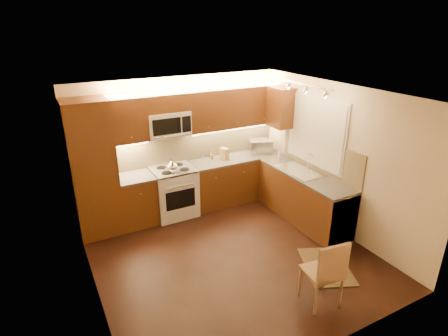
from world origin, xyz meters
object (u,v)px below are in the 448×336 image
sink (301,167)px  kettle (172,166)px  stove (174,192)px  knife_block (224,154)px  toaster_oven (260,146)px  microwave (168,124)px  soap_bottle (281,154)px  dining_chair (322,270)px

sink → kettle: bearing=154.7°
stove → sink: sink is taller
kettle → knife_block: size_ratio=1.06×
toaster_oven → microwave: bearing=-159.6°
stove → toaster_oven: 2.01m
stove → microwave: (0.00, 0.14, 1.26)m
soap_bottle → toaster_oven: bearing=119.3°
knife_block → soap_bottle: bearing=-40.1°
toaster_oven → soap_bottle: bearing=-48.0°
microwave → knife_block: (1.08, -0.09, -0.71)m
dining_chair → knife_block: bearing=92.4°
stove → microwave: bearing=90.0°
sink → dining_chair: (-1.19, -1.95, -0.49)m
sink → knife_block: (-0.92, 1.17, 0.04)m
soap_bottle → dining_chair: bearing=-105.7°
sink → dining_chair: 2.33m
soap_bottle → stove: bearing=178.9°
dining_chair → kettle: bearing=113.9°
microwave → kettle: 0.74m
stove → kettle: size_ratio=3.82×
kettle → dining_chair: kettle is taller
sink → dining_chair: bearing=-121.4°
microwave → toaster_oven: bearing=-2.2°
knife_block → soap_bottle: size_ratio=1.29×
knife_block → dining_chair: knife_block is taller
soap_bottle → dining_chair: 3.00m
sink → knife_block: size_ratio=3.80×
toaster_oven → knife_block: bearing=-156.3°
toaster_oven → knife_block: size_ratio=1.95×
sink → soap_bottle: 0.72m
stove → microwave: size_ratio=1.21×
sink → kettle: kettle is taller
dining_chair → sink: bearing=65.8°
sink → dining_chair: sink is taller
stove → microwave: microwave is taller
microwave → kettle: microwave is taller
sink → toaster_oven: bearing=93.7°
kettle → dining_chair: bearing=-64.8°
kettle → toaster_oven: 2.00m
stove → sink: bearing=-29.4°
kettle → soap_bottle: kettle is taller
knife_block → kettle: bearing=173.8°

